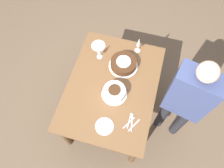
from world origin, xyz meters
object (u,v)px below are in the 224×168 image
cake_center_white (114,92)px  wine_glass_far (99,51)px  wine_glass_near (139,43)px  person_cutting (186,100)px  cake_front_chocolate (123,64)px

cake_center_white → wine_glass_far: wine_glass_far is taller
wine_glass_near → person_cutting: 0.84m
person_cutting → cake_front_chocolate: bearing=-12.3°
cake_front_chocolate → person_cutting: (-0.32, -0.71, 0.15)m
cake_center_white → cake_front_chocolate: cake_center_white is taller
wine_glass_near → wine_glass_far: size_ratio=1.18×
wine_glass_far → person_cutting: bearing=-110.1°
cake_front_chocolate → wine_glass_near: bearing=-23.6°
cake_center_white → wine_glass_far: bearing=35.2°
wine_glass_near → wine_glass_far: (-0.21, 0.41, -0.03)m
cake_center_white → person_cutting: person_cutting is taller
wine_glass_near → cake_center_white: bearing=169.6°
cake_center_white → wine_glass_far: size_ratio=1.44×
cake_center_white → cake_front_chocolate: bearing=-0.8°
cake_center_white → wine_glass_near: (0.63, -0.12, 0.10)m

